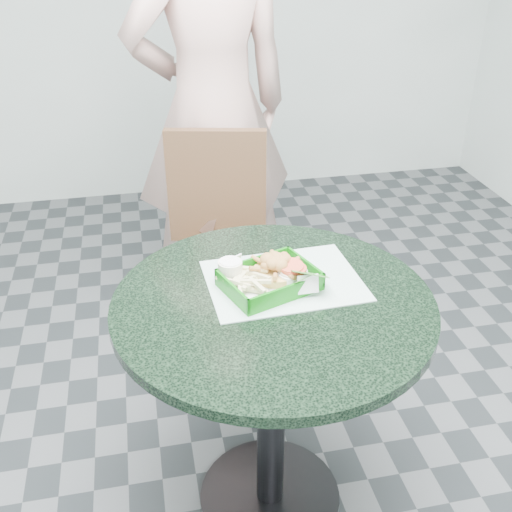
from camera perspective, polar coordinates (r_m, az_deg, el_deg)
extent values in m
cube|color=#303335|center=(2.08, 1.32, -21.94)|extent=(4.00, 5.00, 0.02)
cylinder|color=black|center=(2.07, 1.32, -21.77)|extent=(0.45, 0.45, 0.02)
cylinder|color=black|center=(1.79, 1.47, -14.46)|extent=(0.08, 0.08, 0.70)
cylinder|color=#203229|center=(1.56, 1.64, -5.16)|extent=(0.83, 0.83, 0.03)
cube|color=#3C2716|center=(2.31, -2.92, -0.80)|extent=(0.38, 0.38, 0.04)
cube|color=#3C2716|center=(2.35, -3.76, 6.59)|extent=(0.38, 0.04, 0.46)
cube|color=#3C2716|center=(2.29, -6.21, -8.36)|extent=(0.04, 0.04, 0.43)
cube|color=#3C2716|center=(2.33, 1.92, -7.38)|extent=(0.04, 0.04, 0.43)
cube|color=#3C2716|center=(2.56, -7.03, -3.83)|extent=(0.04, 0.04, 0.43)
cube|color=#3C2716|center=(2.60, 0.23, -3.03)|extent=(0.04, 0.04, 0.43)
imported|color=tan|center=(2.41, -4.40, 19.14)|extent=(0.95, 0.72, 2.36)
cube|color=#A9C6BC|center=(1.62, 2.62, -2.94)|extent=(0.42, 0.32, 0.00)
cube|color=#0C680C|center=(1.59, 1.29, -3.46)|extent=(0.24, 0.17, 0.01)
cube|color=white|center=(1.59, 1.29, -3.28)|extent=(0.22, 0.16, 0.00)
cube|color=#0C680C|center=(1.65, 0.66, -1.19)|extent=(0.24, 0.01, 0.04)
cube|color=#0C680C|center=(1.51, 1.99, -4.38)|extent=(0.24, 0.01, 0.04)
cube|color=#0C680C|center=(1.60, 5.28, -2.26)|extent=(0.01, 0.17, 0.04)
cube|color=#0C680C|center=(1.56, -2.80, -3.18)|extent=(0.01, 0.17, 0.04)
cylinder|color=tan|center=(1.60, 2.24, -2.40)|extent=(0.12, 0.12, 0.02)
cylinder|color=white|center=(1.62, -1.91, -1.04)|extent=(0.06, 0.06, 0.03)
cylinder|color=white|center=(1.61, -1.92, -0.48)|extent=(0.06, 0.06, 0.00)
cylinder|color=white|center=(1.58, 3.54, -2.92)|extent=(0.08, 0.08, 0.03)
torus|color=beige|center=(1.57, 3.56, -2.40)|extent=(0.07, 0.07, 0.01)
cylinder|color=#DE4E34|center=(1.56, 3.57, -2.12)|extent=(0.07, 0.07, 0.01)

